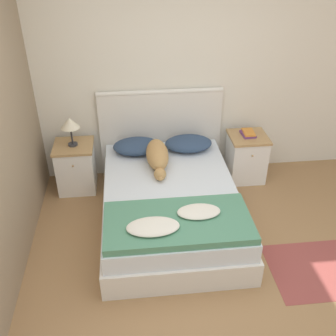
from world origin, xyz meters
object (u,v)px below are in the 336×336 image
pillow_right (188,143)px  table_lamp (70,124)px  pillow_left (137,146)px  dog (158,156)px  book_stack (248,133)px  nightstand_left (76,167)px  bed (170,205)px  nightstand_right (246,157)px

pillow_right → table_lamp: size_ratio=1.64×
pillow_left → dog: (0.22, -0.30, 0.04)m
pillow_left → book_stack: size_ratio=2.63×
nightstand_left → dog: size_ratio=0.75×
bed → nightstand_left: bearing=143.4°
bed → pillow_right: (0.31, 0.75, 0.31)m
nightstand_left → bed: bearing=-36.6°
bed → pillow_right: 0.87m
dog → table_lamp: 1.04m
bed → pillow_left: (-0.31, 0.75, 0.31)m
nightstand_right → table_lamp: 2.15m
pillow_left → nightstand_left: bearing=178.7°
nightstand_right → pillow_left: 1.37m
book_stack → table_lamp: bearing=-179.4°
nightstand_right → table_lamp: bearing=180.0°
pillow_left → book_stack: 1.34m
bed → dog: bearing=101.3°
dog → table_lamp: (-0.95, 0.32, 0.28)m
nightstand_left → book_stack: bearing=0.6°
nightstand_right → pillow_left: (-1.34, -0.02, 0.24)m
dog → book_stack: bearing=17.0°
pillow_right → pillow_left: bearing=180.0°
pillow_right → dog: size_ratio=0.71×
dog → table_lamp: table_lamp is taller
bed → table_lamp: bearing=143.4°
nightstand_left → nightstand_right: 2.08m
bed → book_stack: bearing=37.5°
nightstand_right → book_stack: book_stack is taller
nightstand_right → dog: bearing=-164.1°
nightstand_left → pillow_left: 0.77m
nightstand_left → dog: bearing=-18.7°
nightstand_right → dog: 1.21m
table_lamp → pillow_left: bearing=-1.4°
nightstand_right → dog: size_ratio=0.75×
pillow_left → dog: size_ratio=0.71×
nightstand_left → pillow_right: (1.34, -0.02, 0.24)m
bed → dog: 0.58m
pillow_right → table_lamp: bearing=179.3°
nightstand_left → table_lamp: (0.00, 0.00, 0.56)m
nightstand_right → book_stack: (-0.00, 0.02, 0.32)m
pillow_left → book_stack: book_stack is taller
nightstand_left → pillow_right: bearing=-0.7°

